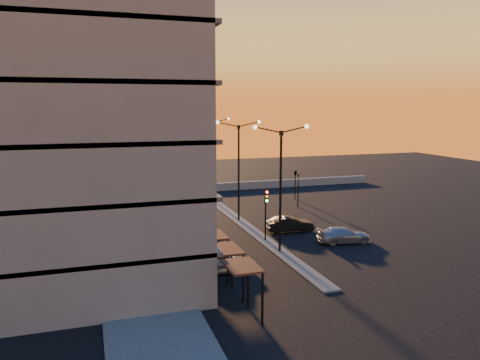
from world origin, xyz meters
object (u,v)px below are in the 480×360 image
Objects in this scene: streetlamp_mid at (239,163)px; car_hatchback at (220,262)px; traffic_light_main at (266,207)px; car_sedan at (290,224)px; car_wagon at (344,235)px.

streetlamp_mid is 14.65m from car_hatchback.
car_hatchback is (-5.41, -5.59, -2.15)m from traffic_light_main.
traffic_light_main is 4.37m from car_sedan.
streetlamp_mid is 12.03m from car_wagon.
car_hatchback is at bearing 137.03° from car_sedan.
traffic_light_main is at bearing -90.00° from streetlamp_mid.
streetlamp_mid is at bearing 90.00° from traffic_light_main.
traffic_light_main is at bearing 76.70° from car_wagon.
car_hatchback is 1.00× the size of car_wagon.
car_wagon is at bearing -142.68° from car_sedan.
traffic_light_main is at bearing 130.14° from car_sedan.
car_sedan is 0.95× the size of car_wagon.
car_wagon is (5.87, -2.12, -2.26)m from traffic_light_main.
car_sedan is at bearing -48.91° from car_hatchback.
car_sedan reaches higher than car_wagon.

